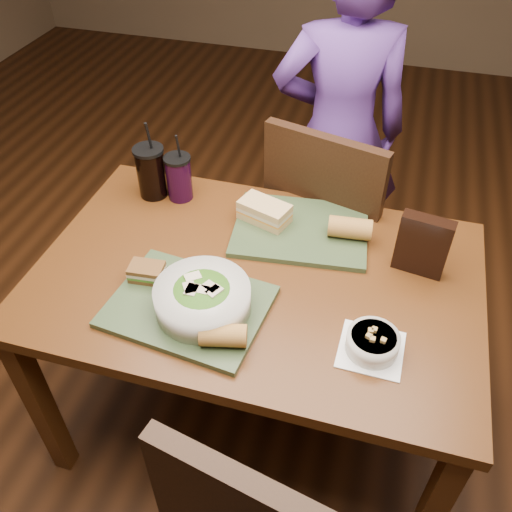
# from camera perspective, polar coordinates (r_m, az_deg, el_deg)

# --- Properties ---
(ground) EXTENTS (6.00, 6.00, 0.00)m
(ground) POSITION_cam_1_polar(r_m,az_deg,el_deg) (2.18, -0.00, -16.15)
(ground) COLOR #381C0B
(ground) RESTS_ON ground
(dining_table) EXTENTS (1.30, 0.85, 0.75)m
(dining_table) POSITION_cam_1_polar(r_m,az_deg,el_deg) (1.66, -0.00, -4.11)
(dining_table) COLOR #4D290F
(dining_table) RESTS_ON ground
(chair_far) EXTENTS (0.53, 0.54, 1.00)m
(chair_far) POSITION_cam_1_polar(r_m,az_deg,el_deg) (2.09, 6.93, 3.20)
(chair_far) COLOR black
(chair_far) RESTS_ON ground
(diner) EXTENTS (0.63, 0.49, 1.50)m
(diner) POSITION_cam_1_polar(r_m,az_deg,el_deg) (2.27, 8.72, 12.50)
(diner) COLOR #573084
(diner) RESTS_ON ground
(tray_near) EXTENTS (0.45, 0.36, 0.02)m
(tray_near) POSITION_cam_1_polar(r_m,az_deg,el_deg) (1.50, -7.15, -5.29)
(tray_near) COLOR #314225
(tray_near) RESTS_ON dining_table
(tray_far) EXTENTS (0.45, 0.36, 0.02)m
(tray_far) POSITION_cam_1_polar(r_m,az_deg,el_deg) (1.74, 4.71, 2.77)
(tray_far) COLOR #314225
(tray_far) RESTS_ON dining_table
(salad_bowl) EXTENTS (0.26, 0.26, 0.09)m
(salad_bowl) POSITION_cam_1_polar(r_m,az_deg,el_deg) (1.45, -5.67, -4.32)
(salad_bowl) COLOR silver
(salad_bowl) RESTS_ON tray_near
(soup_bowl) EXTENTS (0.17, 0.17, 0.07)m
(soup_bowl) POSITION_cam_1_polar(r_m,az_deg,el_deg) (1.41, 12.17, -8.90)
(soup_bowl) COLOR white
(soup_bowl) RESTS_ON dining_table
(sandwich_near) EXTENTS (0.10, 0.07, 0.05)m
(sandwich_near) POSITION_cam_1_polar(r_m,az_deg,el_deg) (1.57, -11.41, -1.65)
(sandwich_near) COLOR #593819
(sandwich_near) RESTS_ON tray_near
(sandwich_far) EXTENTS (0.18, 0.13, 0.06)m
(sandwich_far) POSITION_cam_1_polar(r_m,az_deg,el_deg) (1.74, 0.90, 4.70)
(sandwich_far) COLOR tan
(sandwich_far) RESTS_ON tray_far
(baguette_near) EXTENTS (0.13, 0.09, 0.06)m
(baguette_near) POSITION_cam_1_polar(r_m,az_deg,el_deg) (1.38, -3.47, -8.31)
(baguette_near) COLOR #AD7533
(baguette_near) RESTS_ON tray_near
(baguette_far) EXTENTS (0.14, 0.08, 0.07)m
(baguette_far) POSITION_cam_1_polar(r_m,az_deg,el_deg) (1.70, 9.86, 2.93)
(baguette_far) COLOR #AD7533
(baguette_far) RESTS_ON tray_far
(cup_cola) EXTENTS (0.10, 0.10, 0.28)m
(cup_cola) POSITION_cam_1_polar(r_m,az_deg,el_deg) (1.88, -10.98, 8.72)
(cup_cola) COLOR black
(cup_cola) RESTS_ON dining_table
(cup_berry) EXTENTS (0.09, 0.09, 0.25)m
(cup_berry) POSITION_cam_1_polar(r_m,az_deg,el_deg) (1.86, -8.11, 8.21)
(cup_berry) COLOR black
(cup_berry) RESTS_ON dining_table
(chip_bag) EXTENTS (0.15, 0.07, 0.19)m
(chip_bag) POSITION_cam_1_polar(r_m,az_deg,el_deg) (1.61, 17.14, 1.08)
(chip_bag) COLOR black
(chip_bag) RESTS_ON dining_table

